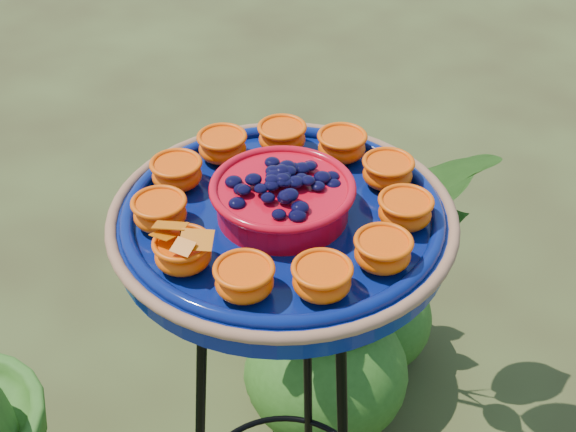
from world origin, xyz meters
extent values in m
torus|color=black|center=(-0.12, 0.14, 0.95)|extent=(0.36, 0.36, 0.02)
cylinder|color=black|center=(-0.18, 0.28, 0.47)|extent=(0.05, 0.09, 0.95)
cylinder|color=#071558|center=(-0.12, 0.14, 0.98)|extent=(0.63, 0.63, 0.04)
torus|color=#8F6240|center=(-0.12, 0.14, 1.00)|extent=(0.51, 0.51, 0.02)
torus|color=#071558|center=(-0.12, 0.14, 1.01)|extent=(0.47, 0.47, 0.02)
cylinder|color=red|center=(-0.12, 0.14, 1.03)|extent=(0.25, 0.25, 0.05)
torus|color=red|center=(-0.12, 0.14, 1.05)|extent=(0.21, 0.21, 0.01)
ellipsoid|color=black|center=(-0.12, 0.14, 1.06)|extent=(0.17, 0.17, 0.03)
ellipsoid|color=#EE4102|center=(0.03, 0.23, 1.02)|extent=(0.08, 0.08, 0.04)
cylinder|color=#FF4E05|center=(0.03, 0.23, 1.04)|extent=(0.07, 0.07, 0.01)
ellipsoid|color=#EE4102|center=(-0.04, 0.29, 1.02)|extent=(0.08, 0.08, 0.04)
cylinder|color=#FF4E05|center=(-0.04, 0.29, 1.04)|extent=(0.07, 0.07, 0.01)
ellipsoid|color=#EE4102|center=(-0.14, 0.31, 1.02)|extent=(0.08, 0.08, 0.04)
cylinder|color=#FF4E05|center=(-0.14, 0.31, 1.04)|extent=(0.07, 0.07, 0.01)
ellipsoid|color=#EE4102|center=(-0.23, 0.27, 1.02)|extent=(0.08, 0.08, 0.04)
cylinder|color=#FF4E05|center=(-0.23, 0.27, 1.04)|extent=(0.07, 0.07, 0.01)
ellipsoid|color=#EE4102|center=(-0.29, 0.19, 1.02)|extent=(0.08, 0.08, 0.04)
cylinder|color=#FF4E05|center=(-0.29, 0.19, 1.04)|extent=(0.07, 0.07, 0.01)
ellipsoid|color=#EE4102|center=(-0.29, 0.09, 1.02)|extent=(0.08, 0.08, 0.04)
cylinder|color=#FF4E05|center=(-0.29, 0.09, 1.04)|extent=(0.07, 0.07, 0.01)
ellipsoid|color=#EE4102|center=(-0.24, 0.01, 1.02)|extent=(0.08, 0.08, 0.04)
cylinder|color=#FF4E05|center=(-0.24, 0.01, 1.04)|extent=(0.07, 0.07, 0.01)
ellipsoid|color=#EE4102|center=(-0.15, -0.03, 1.02)|extent=(0.08, 0.08, 0.04)
cylinder|color=#FF4E05|center=(-0.15, -0.03, 1.04)|extent=(0.07, 0.07, 0.01)
ellipsoid|color=#EE4102|center=(-0.05, -0.02, 1.02)|extent=(0.08, 0.08, 0.04)
cylinder|color=#FF4E05|center=(-0.05, -0.02, 1.04)|extent=(0.07, 0.07, 0.01)
ellipsoid|color=#EE4102|center=(0.02, 0.04, 1.02)|extent=(0.08, 0.08, 0.04)
cylinder|color=#FF4E05|center=(0.02, 0.04, 1.04)|extent=(0.07, 0.07, 0.01)
ellipsoid|color=#EE4102|center=(0.05, 0.13, 1.02)|extent=(0.08, 0.08, 0.04)
cylinder|color=#FF4E05|center=(0.05, 0.13, 1.04)|extent=(0.07, 0.07, 0.01)
cylinder|color=black|center=(-0.15, -0.03, 1.05)|extent=(0.02, 0.03, 0.00)
cube|color=orange|center=(-0.17, -0.03, 1.06)|extent=(0.05, 0.05, 0.01)
cube|color=orange|center=(-0.13, -0.03, 1.06)|extent=(0.05, 0.05, 0.01)
imported|color=#285215|center=(-0.44, 0.69, 0.40)|extent=(0.88, 0.92, 0.79)
camera|label=1|loc=(0.46, -0.58, 1.71)|focal=50.00mm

